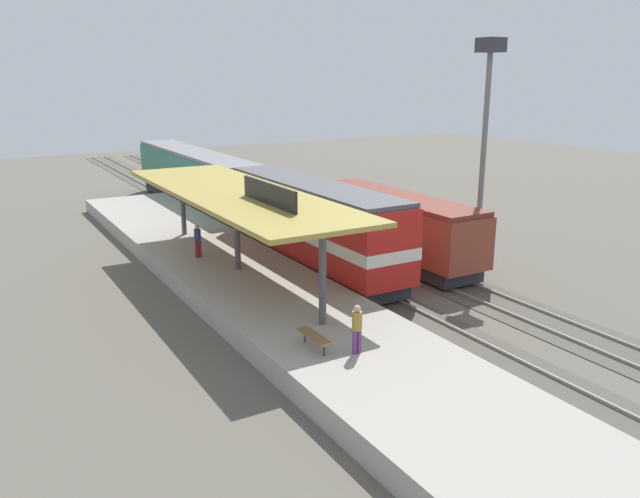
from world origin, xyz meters
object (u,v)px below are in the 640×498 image
light_mast (487,106)px  person_walking (357,327)px  platform_bench (314,337)px  person_waiting (198,239)px  locomotive (312,224)px  passenger_carriage_single (195,179)px  freight_car (395,226)px

light_mast → person_walking: (-12.74, -7.58, -6.54)m
platform_bench → person_waiting: (0.45, 12.74, 0.51)m
locomotive → passenger_carriage_single: (0.00, 18.00, -0.10)m
platform_bench → light_mast: bearing=25.5°
freight_car → light_mast: 7.79m
freight_car → light_mast: bearing=-43.4°
passenger_carriage_single → light_mast: size_ratio=1.71×
locomotive → freight_car: (4.60, -1.11, -0.44)m
locomotive → person_walking: (-4.94, -11.72, -0.56)m
locomotive → passenger_carriage_single: bearing=90.0°
light_mast → person_waiting: bearing=155.2°
person_waiting → person_walking: 13.77m
passenger_carriage_single → platform_bench: bearing=-101.8°
platform_bench → freight_car: 14.31m
freight_car → person_walking: (-9.54, -10.61, -0.12)m
platform_bench → person_walking: size_ratio=0.99×
platform_bench → freight_car: freight_car is taller
platform_bench → light_mast: 16.83m
light_mast → locomotive: bearing=152.0°
platform_bench → person_walking: bearing=-43.5°
freight_car → light_mast: light_mast is taller
locomotive → light_mast: (7.80, -4.14, 5.99)m
locomotive → person_waiting: (-5.55, 2.03, -0.56)m
platform_bench → freight_car: bearing=42.2°
light_mast → person_walking: 16.20m
platform_bench → person_waiting: person_waiting is taller
person_waiting → person_walking: bearing=-87.4°
locomotive → light_mast: 10.67m
locomotive → passenger_carriage_single: size_ratio=0.72×
passenger_carriage_single → person_walking: size_ratio=11.70×
freight_car → passenger_carriage_single: bearing=103.5°
platform_bench → light_mast: light_mast is taller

